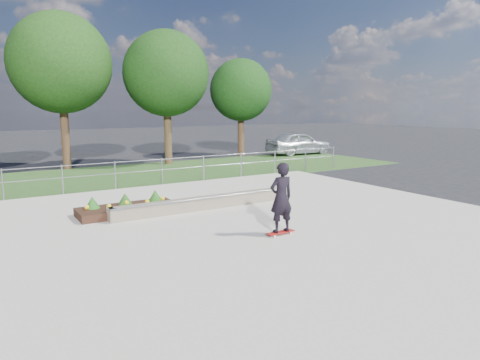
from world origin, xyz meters
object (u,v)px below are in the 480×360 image
Objects in this scene: skateboarder at (281,198)px; parked_car at (299,143)px; grind_ledge at (202,203)px; planter_bed at (127,208)px.

parked_car is (13.08, 15.09, -0.22)m from skateboarder.
grind_ledge is at bearing 133.46° from parked_car.
parked_car reaches higher than grind_ledge.
parked_car is (13.54, 11.49, 0.55)m from grind_ledge.
skateboarder reaches higher than planter_bed.
parked_car is at bearing 34.24° from planter_bed.
skateboarder is at bearing -58.52° from planter_bed.
grind_ledge is 17.77m from parked_car.
planter_bed is at bearing 127.38° from parked_car.
skateboarder reaches higher than grind_ledge.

